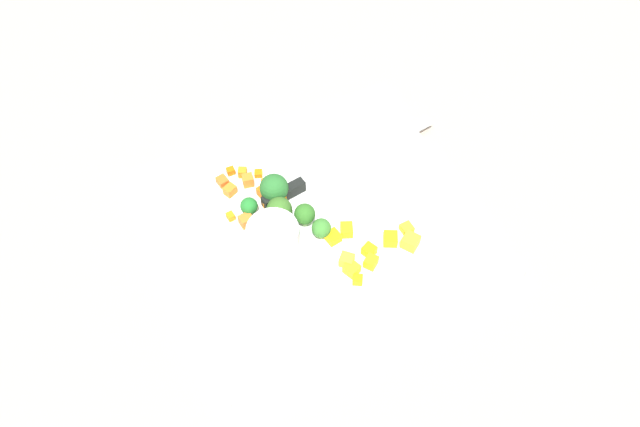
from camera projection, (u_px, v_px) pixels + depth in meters
ground_plane at (320, 223)px, 0.94m from camera, size 4.00×4.00×0.00m
cutting_board at (320, 220)px, 0.93m from camera, size 0.42×0.39×0.01m
prep_bowl at (273, 238)px, 0.88m from camera, size 0.07×0.07×0.04m
chef_knife at (320, 176)px, 0.96m from camera, size 0.30×0.06×0.02m
carrot_dice_0 at (281, 201)px, 0.94m from camera, size 0.02×0.02×0.01m
carrot_dice_1 at (230, 190)px, 0.95m from camera, size 0.02×0.02×0.01m
carrot_dice_2 at (263, 192)px, 0.94m from camera, size 0.02×0.02×0.01m
carrot_dice_3 at (222, 181)px, 0.96m from camera, size 0.02×0.02×0.01m
carrot_dice_4 at (231, 171)px, 0.97m from camera, size 0.01×0.01×0.01m
carrot_dice_5 at (231, 216)px, 0.92m from camera, size 0.01×0.01×0.01m
carrot_dice_6 at (267, 202)px, 0.94m from camera, size 0.02×0.01×0.01m
carrot_dice_7 at (246, 220)px, 0.91m from camera, size 0.02×0.02×0.02m
carrot_dice_8 at (243, 172)px, 0.97m from camera, size 0.02×0.02×0.01m
carrot_dice_9 at (266, 182)px, 0.96m from camera, size 0.01×0.01×0.01m
carrot_dice_10 at (248, 180)px, 0.95m from camera, size 0.02×0.02×0.02m
carrot_dice_11 at (258, 174)px, 0.97m from camera, size 0.02×0.02×0.01m
pepper_dice_0 at (351, 269)px, 0.87m from camera, size 0.02×0.02×0.01m
pepper_dice_1 at (345, 261)px, 0.88m from camera, size 0.02×0.02×0.02m
pepper_dice_2 at (371, 262)px, 0.88m from camera, size 0.02×0.02×0.02m
pepper_dice_3 at (407, 228)px, 0.91m from camera, size 0.02×0.02×0.01m
pepper_dice_4 at (358, 279)px, 0.86m from camera, size 0.02×0.02×0.01m
pepper_dice_5 at (347, 230)px, 0.91m from camera, size 0.02×0.02×0.01m
pepper_dice_6 at (411, 242)px, 0.89m from camera, size 0.03×0.03×0.02m
pepper_dice_7 at (369, 250)px, 0.89m from camera, size 0.02×0.02×0.01m
pepper_dice_8 at (390, 239)px, 0.90m from camera, size 0.03×0.03×0.01m
pepper_dice_9 at (330, 238)px, 0.90m from camera, size 0.02×0.02×0.01m
broccoli_floret_0 at (321, 228)px, 0.89m from camera, size 0.03×0.03×0.03m
broccoli_floret_1 at (279, 210)px, 0.91m from camera, size 0.04×0.04×0.04m
broccoli_floret_2 at (305, 215)px, 0.90m from camera, size 0.03×0.03×0.04m
broccoli_floret_3 at (249, 206)px, 0.92m from camera, size 0.02×0.02×0.03m
broccoli_floret_4 at (274, 188)px, 0.93m from camera, size 0.04×0.04×0.04m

